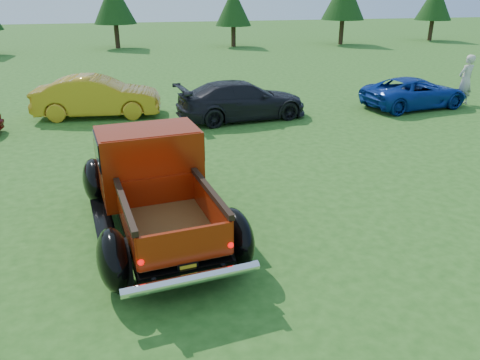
{
  "coord_description": "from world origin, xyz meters",
  "views": [
    {
      "loc": [
        -2.28,
        -7.79,
        4.4
      ],
      "look_at": [
        -0.42,
        0.2,
        1.01
      ],
      "focal_mm": 35.0,
      "sensor_mm": 36.0,
      "label": 1
    }
  ],
  "objects_px": {
    "tree_mid_left": "(114,2)",
    "pickup_truck": "(151,179)",
    "tree_mid_right": "(233,7)",
    "tree_far_east": "(435,2)",
    "show_car_blue": "(415,93)",
    "spectator": "(466,80)",
    "show_car_yellow": "(97,97)",
    "show_car_grey": "(242,100)"
  },
  "relations": [
    {
      "from": "show_car_yellow",
      "to": "show_car_blue",
      "type": "bearing_deg",
      "value": -91.03
    },
    {
      "from": "tree_mid_right",
      "to": "show_car_blue",
      "type": "relative_size",
      "value": 1.04
    },
    {
      "from": "show_car_blue",
      "to": "show_car_grey",
      "type": "bearing_deg",
      "value": 82.33
    },
    {
      "from": "show_car_blue",
      "to": "tree_mid_right",
      "type": "bearing_deg",
      "value": -2.2
    },
    {
      "from": "tree_mid_left",
      "to": "spectator",
      "type": "bearing_deg",
      "value": -58.89
    },
    {
      "from": "tree_mid_right",
      "to": "show_car_yellow",
      "type": "relative_size",
      "value": 0.99
    },
    {
      "from": "tree_mid_left",
      "to": "show_car_blue",
      "type": "height_order",
      "value": "tree_mid_left"
    },
    {
      "from": "spectator",
      "to": "show_car_yellow",
      "type": "bearing_deg",
      "value": -21.08
    },
    {
      "from": "pickup_truck",
      "to": "show_car_blue",
      "type": "xyz_separation_m",
      "value": [
        10.56,
        7.52,
        -0.34
      ]
    },
    {
      "from": "tree_mid_left",
      "to": "tree_mid_right",
      "type": "distance_m",
      "value": 9.06
    },
    {
      "from": "show_car_grey",
      "to": "show_car_blue",
      "type": "xyz_separation_m",
      "value": [
        6.97,
        0.14,
        -0.09
      ]
    },
    {
      "from": "pickup_truck",
      "to": "show_car_yellow",
      "type": "height_order",
      "value": "pickup_truck"
    },
    {
      "from": "tree_mid_right",
      "to": "show_car_blue",
      "type": "distance_m",
      "value": 21.92
    },
    {
      "from": "show_car_grey",
      "to": "spectator",
      "type": "relative_size",
      "value": 2.36
    },
    {
      "from": "tree_mid_right",
      "to": "show_car_blue",
      "type": "bearing_deg",
      "value": -83.41
    },
    {
      "from": "pickup_truck",
      "to": "spectator",
      "type": "relative_size",
      "value": 2.77
    },
    {
      "from": "tree_mid_right",
      "to": "show_car_grey",
      "type": "relative_size",
      "value": 0.94
    },
    {
      "from": "tree_mid_left",
      "to": "spectator",
      "type": "height_order",
      "value": "tree_mid_left"
    },
    {
      "from": "tree_mid_left",
      "to": "tree_far_east",
      "type": "xyz_separation_m",
      "value": [
        27.0,
        -0.5,
        -0.14
      ]
    },
    {
      "from": "tree_mid_left",
      "to": "show_car_yellow",
      "type": "height_order",
      "value": "tree_mid_left"
    },
    {
      "from": "tree_mid_left",
      "to": "spectator",
      "type": "xyz_separation_m",
      "value": [
        13.68,
        -22.67,
        -2.4
      ]
    },
    {
      "from": "tree_mid_left",
      "to": "pickup_truck",
      "type": "xyz_separation_m",
      "value": [
        0.94,
        -30.17,
        -2.46
      ]
    },
    {
      "from": "tree_mid_right",
      "to": "show_car_yellow",
      "type": "xyz_separation_m",
      "value": [
        -9.5,
        -20.27,
        -2.24
      ]
    },
    {
      "from": "tree_mid_left",
      "to": "pickup_truck",
      "type": "relative_size",
      "value": 0.91
    },
    {
      "from": "show_car_yellow",
      "to": "tree_mid_left",
      "type": "bearing_deg",
      "value": 4.17
    },
    {
      "from": "tree_far_east",
      "to": "show_car_blue",
      "type": "height_order",
      "value": "tree_far_east"
    },
    {
      "from": "tree_far_east",
      "to": "show_car_blue",
      "type": "distance_m",
      "value": 27.16
    },
    {
      "from": "tree_far_east",
      "to": "pickup_truck",
      "type": "relative_size",
      "value": 0.88
    },
    {
      "from": "show_car_yellow",
      "to": "show_car_grey",
      "type": "distance_m",
      "value": 5.25
    },
    {
      "from": "tree_mid_right",
      "to": "spectator",
      "type": "height_order",
      "value": "tree_mid_right"
    },
    {
      "from": "tree_mid_left",
      "to": "show_car_blue",
      "type": "bearing_deg",
      "value": -63.08
    },
    {
      "from": "pickup_truck",
      "to": "spectator",
      "type": "xyz_separation_m",
      "value": [
        12.74,
        7.5,
        0.06
      ]
    },
    {
      "from": "tree_mid_left",
      "to": "show_car_grey",
      "type": "bearing_deg",
      "value": -78.76
    },
    {
      "from": "tree_mid_left",
      "to": "tree_mid_right",
      "type": "height_order",
      "value": "tree_mid_left"
    },
    {
      "from": "tree_mid_right",
      "to": "show_car_yellow",
      "type": "bearing_deg",
      "value": -115.11
    },
    {
      "from": "tree_mid_right",
      "to": "pickup_truck",
      "type": "relative_size",
      "value": 0.8
    },
    {
      "from": "show_car_yellow",
      "to": "spectator",
      "type": "relative_size",
      "value": 2.25
    },
    {
      "from": "show_car_yellow",
      "to": "show_car_blue",
      "type": "height_order",
      "value": "show_car_yellow"
    },
    {
      "from": "show_car_grey",
      "to": "tree_far_east",
      "type": "bearing_deg",
      "value": -53.16
    },
    {
      "from": "tree_mid_right",
      "to": "tree_far_east",
      "type": "distance_m",
      "value": 18.01
    },
    {
      "from": "show_car_blue",
      "to": "spectator",
      "type": "bearing_deg",
      "value": -99.4
    },
    {
      "from": "show_car_grey",
      "to": "show_car_blue",
      "type": "relative_size",
      "value": 1.11
    }
  ]
}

